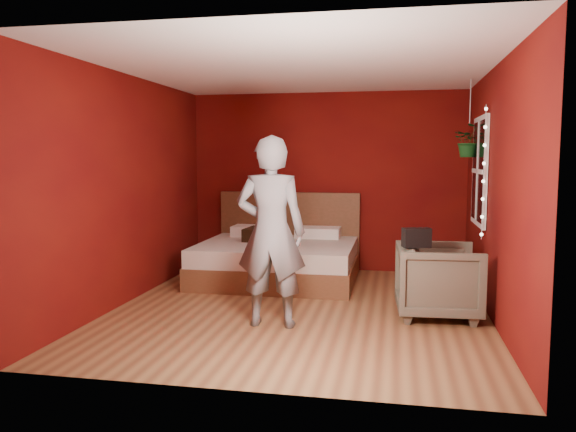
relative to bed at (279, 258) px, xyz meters
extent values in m
plane|color=olive|center=(0.54, -1.41, -0.30)|extent=(4.50, 4.50, 0.00)
cube|color=maroon|center=(0.54, 0.85, 1.00)|extent=(4.00, 0.02, 2.60)
cube|color=maroon|center=(0.54, -3.67, 1.00)|extent=(4.00, 0.02, 2.60)
cube|color=maroon|center=(-1.47, -1.41, 1.00)|extent=(0.02, 4.50, 2.60)
cube|color=maroon|center=(2.55, -1.41, 1.00)|extent=(0.02, 4.50, 2.60)
cube|color=white|center=(0.54, -1.41, 2.31)|extent=(4.00, 4.50, 0.02)
cube|color=white|center=(2.51, -0.51, 1.20)|extent=(0.04, 0.97, 1.27)
cube|color=black|center=(2.49, -0.51, 1.20)|extent=(0.02, 0.85, 1.15)
cube|color=white|center=(2.49, -0.51, 1.20)|extent=(0.03, 0.05, 1.15)
cube|color=white|center=(2.49, -0.51, 1.20)|extent=(0.03, 0.85, 0.05)
cylinder|color=silver|center=(2.48, -1.04, 1.20)|extent=(0.01, 0.01, 1.45)
sphere|color=#FFF2CC|center=(2.48, -1.04, 0.53)|extent=(0.04, 0.04, 0.04)
sphere|color=#FFF2CC|center=(2.48, -1.04, 0.72)|extent=(0.04, 0.04, 0.04)
sphere|color=#FFF2CC|center=(2.48, -1.04, 0.91)|extent=(0.04, 0.04, 0.04)
sphere|color=#FFF2CC|center=(2.48, -1.04, 1.11)|extent=(0.04, 0.04, 0.04)
sphere|color=#FFF2CC|center=(2.48, -1.04, 1.30)|extent=(0.04, 0.04, 0.04)
sphere|color=#FFF2CC|center=(2.48, -1.04, 1.49)|extent=(0.04, 0.04, 0.04)
sphere|color=#FFF2CC|center=(2.48, -1.04, 1.68)|extent=(0.04, 0.04, 0.04)
sphere|color=#FFF2CC|center=(2.48, -1.04, 1.88)|extent=(0.04, 0.04, 0.04)
cube|color=brown|center=(0.00, -0.10, -0.15)|extent=(2.08, 1.77, 0.29)
cube|color=beige|center=(0.00, -0.10, 0.11)|extent=(2.04, 1.73, 0.23)
cube|color=brown|center=(0.00, 0.75, 0.27)|extent=(2.08, 0.08, 1.14)
cube|color=white|center=(-0.47, 0.50, 0.30)|extent=(0.62, 0.40, 0.15)
cube|color=white|center=(0.47, 0.50, 0.30)|extent=(0.62, 0.40, 0.15)
imported|color=slate|center=(0.36, -2.08, 0.64)|extent=(0.70, 0.47, 1.87)
imported|color=#5F5C4B|center=(2.00, -1.45, 0.09)|extent=(0.89, 0.87, 0.77)
cube|color=black|center=(1.76, -1.71, 0.57)|extent=(0.30, 0.21, 0.19)
cube|color=black|center=(-0.22, 0.06, 0.31)|extent=(0.53, 0.53, 0.17)
cylinder|color=silver|center=(2.42, -0.17, 2.03)|extent=(0.01, 0.01, 0.54)
imported|color=#17511A|center=(2.42, -0.17, 1.56)|extent=(0.36, 0.31, 0.40)
camera|label=1|loc=(1.56, -7.38, 1.37)|focal=35.00mm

